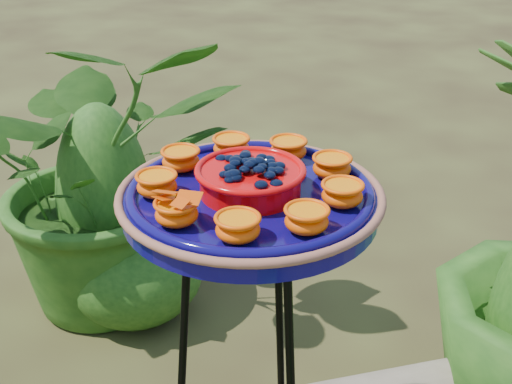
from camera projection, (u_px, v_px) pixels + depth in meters
tripod_stand at (251, 368)px, 1.26m from camera, size 0.30×0.31×0.79m
feeder_dish at (250, 194)px, 1.11m from camera, size 0.42×0.42×0.09m
shrub_back_left at (102, 170)px, 2.09m from camera, size 1.06×1.04×0.89m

